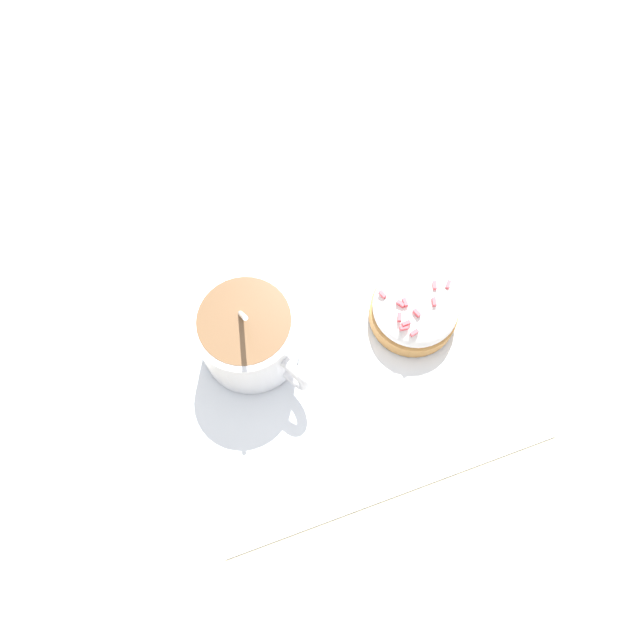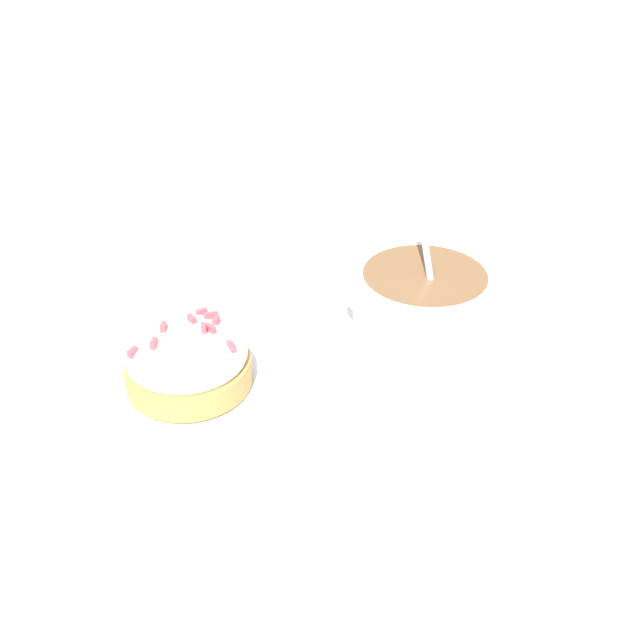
# 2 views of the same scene
# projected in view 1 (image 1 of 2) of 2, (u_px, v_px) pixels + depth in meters

# --- Properties ---
(ground_plane) EXTENTS (3.00, 3.00, 0.00)m
(ground_plane) POSITION_uv_depth(u_px,v_px,m) (334.00, 337.00, 0.56)
(ground_plane) COLOR #C6B793
(paper_napkin) EXTENTS (0.31, 0.32, 0.00)m
(paper_napkin) POSITION_uv_depth(u_px,v_px,m) (334.00, 336.00, 0.56)
(paper_napkin) COLOR white
(paper_napkin) RESTS_ON ground_plane
(coffee_cup) EXTENTS (0.09, 0.10, 0.11)m
(coffee_cup) POSITION_uv_depth(u_px,v_px,m) (249.00, 335.00, 0.52)
(coffee_cup) COLOR white
(coffee_cup) RESTS_ON paper_napkin
(frosted_pastry) EXTENTS (0.08, 0.08, 0.04)m
(frosted_pastry) POSITION_uv_depth(u_px,v_px,m) (414.00, 308.00, 0.55)
(frosted_pastry) COLOR #C18442
(frosted_pastry) RESTS_ON paper_napkin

